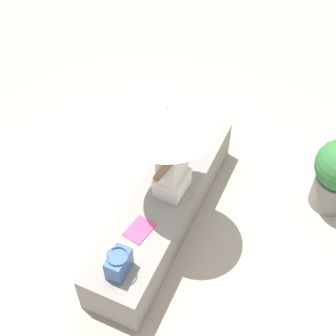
{
  "coord_description": "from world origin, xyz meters",
  "views": [
    {
      "loc": [
        2.71,
        1.26,
        4.23
      ],
      "look_at": [
        -0.04,
        0.03,
        0.84
      ],
      "focal_mm": 50.68,
      "sensor_mm": 36.0,
      "label": 1
    }
  ],
  "objects_px": {
    "tote_bag_canvas": "(178,141)",
    "magazine": "(139,230)",
    "person_seated": "(172,164)",
    "handbag_black": "(119,264)",
    "parasol": "(167,117)"
  },
  "relations": [
    {
      "from": "handbag_black",
      "to": "parasol",
      "type": "bearing_deg",
      "value": 179.95
    },
    {
      "from": "parasol",
      "to": "magazine",
      "type": "bearing_deg",
      "value": -3.72
    },
    {
      "from": "handbag_black",
      "to": "tote_bag_canvas",
      "type": "distance_m",
      "value": 1.57
    },
    {
      "from": "person_seated",
      "to": "magazine",
      "type": "xyz_separation_m",
      "value": [
        0.58,
        -0.08,
        -0.38
      ]
    },
    {
      "from": "parasol",
      "to": "tote_bag_canvas",
      "type": "xyz_separation_m",
      "value": [
        -0.55,
        -0.12,
        -0.83
      ]
    },
    {
      "from": "parasol",
      "to": "handbag_black",
      "type": "xyz_separation_m",
      "value": [
        1.01,
        -0.0,
        -0.86
      ]
    },
    {
      "from": "tote_bag_canvas",
      "to": "magazine",
      "type": "height_order",
      "value": "tote_bag_canvas"
    },
    {
      "from": "person_seated",
      "to": "parasol",
      "type": "xyz_separation_m",
      "value": [
        0.03,
        -0.04,
        0.6
      ]
    },
    {
      "from": "parasol",
      "to": "magazine",
      "type": "distance_m",
      "value": 1.13
    },
    {
      "from": "magazine",
      "to": "parasol",
      "type": "bearing_deg",
      "value": -172.93
    },
    {
      "from": "tote_bag_canvas",
      "to": "magazine",
      "type": "distance_m",
      "value": 1.12
    },
    {
      "from": "magazine",
      "to": "person_seated",
      "type": "bearing_deg",
      "value": -176.88
    },
    {
      "from": "tote_bag_canvas",
      "to": "magazine",
      "type": "bearing_deg",
      "value": 4.34
    },
    {
      "from": "handbag_black",
      "to": "tote_bag_canvas",
      "type": "xyz_separation_m",
      "value": [
        -1.56,
        -0.12,
        0.03
      ]
    },
    {
      "from": "parasol",
      "to": "tote_bag_canvas",
      "type": "height_order",
      "value": "parasol"
    }
  ]
}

